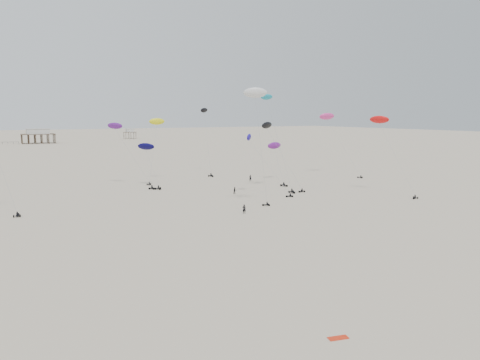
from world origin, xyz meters
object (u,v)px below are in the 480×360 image
rig_0 (277,134)px  rig_3 (277,154)px  rig_7 (259,151)px  pavilion_main (38,137)px  spectator_0 (244,214)px  pavilion_small (130,134)px

rig_0 → rig_3: 18.51m
rig_7 → pavilion_main: bearing=12.9°
rig_7 → spectator_0: (-14.09, -18.16, -10.51)m
pavilion_main → rig_7: rig_7 is taller
rig_7 → spectator_0: size_ratio=7.71×
rig_3 → rig_7: 23.76m
pavilion_small → spectator_0: bearing=-101.3°
rig_7 → pavilion_small: bearing=-2.4°
rig_0 → spectator_0: rig_0 is taller
pavilion_small → rig_3: 256.40m
rig_3 → rig_7: rig_7 is taller
spectator_0 → rig_0: bearing=-99.9°
pavilion_main → rig_0: (32.90, -239.38, 10.07)m
pavilion_main → spectator_0: size_ratio=9.78×
pavilion_main → rig_7: size_ratio=1.27×
pavilion_main → spectator_0: bearing=-87.4°
spectator_0 → rig_7: bearing=-92.4°
spectator_0 → pavilion_main: bearing=-52.0°
pavilion_main → rig_0: rig_0 is taller
rig_0 → rig_7: size_ratio=1.49×
rig_0 → spectator_0: 32.73m
rig_3 → pavilion_main: bearing=-89.9°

